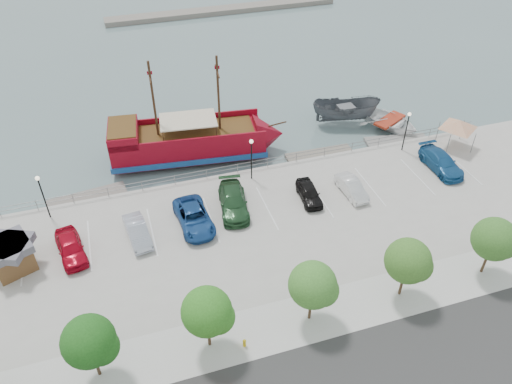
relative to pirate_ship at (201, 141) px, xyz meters
name	(u,v)px	position (x,y,z in m)	size (l,w,h in m)	color
ground	(274,231)	(3.34, -12.97, -1.88)	(160.00, 160.00, 0.00)	slate
sidewalk	(322,314)	(3.34, -22.97, -0.86)	(100.00, 4.00, 0.05)	silver
seawall_railing	(247,166)	(3.34, -5.17, -0.35)	(50.00, 0.06, 1.00)	slate
far_shore	(223,10)	(13.34, 42.03, -1.48)	(40.00, 3.00, 0.80)	gray
pirate_ship	(201,141)	(0.00, 0.00, 0.00)	(17.98, 6.77, 11.21)	maroon
patrol_boat	(345,113)	(16.84, 1.53, -0.44)	(2.80, 7.44, 2.88)	#4E5259
speedboat	(389,123)	(21.09, -0.94, -1.18)	(4.80, 6.72, 1.39)	white
dock_west	(88,198)	(-11.59, -3.77, -1.68)	(7.03, 2.01, 0.40)	slate
dock_mid	(320,155)	(11.53, -3.77, -1.68)	(7.00, 2.00, 0.40)	slate
dock_east	(396,141)	(20.46, -3.77, -1.69)	(6.73, 1.92, 0.38)	gray
shed	(10,255)	(-17.14, -11.84, 0.46)	(3.96, 3.96, 2.51)	brown
canopy_tent	(460,120)	(24.68, -7.46, 2.17)	(4.98, 4.98, 3.50)	slate
fire_hydrant	(244,343)	(-2.53, -23.77, -0.52)	(0.23, 0.23, 0.66)	gold
lamp_post_left	(41,190)	(-14.66, -6.47, 2.06)	(0.36, 0.36, 4.28)	black
lamp_post_mid	(251,152)	(3.34, -6.47, 2.06)	(0.36, 0.36, 4.28)	black
lamp_post_right	(407,125)	(19.34, -6.47, 2.06)	(0.36, 0.36, 4.28)	black
tree_b	(92,343)	(-11.51, -23.04, 2.42)	(3.30, 3.20, 5.00)	#473321
tree_c	(209,313)	(-4.51, -23.04, 2.42)	(3.30, 3.20, 5.00)	#473321
tree_d	(315,286)	(2.49, -23.04, 2.42)	(3.30, 3.20, 5.00)	#473321
tree_e	(410,262)	(9.49, -23.04, 2.42)	(3.30, 3.20, 5.00)	#473321
tree_f	(496,240)	(16.49, -23.04, 2.42)	(3.30, 3.20, 5.00)	#473321
parked_car_a	(71,247)	(-12.96, -11.74, -0.08)	(1.88, 4.67, 1.59)	#AE071C
parked_car_b	(137,232)	(-7.81, -11.43, -0.15)	(1.53, 4.39, 1.45)	#B3B9CB
parked_car_c	(194,218)	(-3.12, -11.19, -0.10)	(2.58, 5.58, 1.55)	navy
parked_car_d	(233,202)	(0.53, -10.23, -0.05)	(2.31, 5.69, 1.65)	#244E2A
parked_car_e	(309,193)	(7.27, -10.96, -0.19)	(1.64, 4.06, 1.38)	black
parked_car_f	(352,188)	(11.21, -11.37, -0.19)	(1.45, 4.15, 1.37)	white
parked_car_h	(441,162)	(21.06, -10.51, -0.08)	(2.22, 5.47, 1.59)	#1B5288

